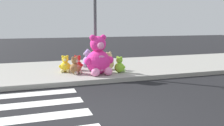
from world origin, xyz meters
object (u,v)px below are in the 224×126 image
object	(u,v)px
plush_lavender	(87,60)
plush_brown	(75,67)
sign_pole	(95,24)
plush_tan	(108,62)
plush_red	(78,64)
plush_pink_large	(99,59)
plush_lime	(120,66)
plush_yellow	(65,65)

from	to	relation	value
plush_lavender	plush_brown	size ratio (longest dim) A/B	1.14
sign_pole	plush_tan	bearing A→B (deg)	19.24
plush_red	plush_lavender	xyz separation A→B (m)	(0.54, 0.69, 0.06)
sign_pole	plush_pink_large	distance (m)	1.30
plush_lime	plush_tan	bearing A→B (deg)	105.63
plush_tan	plush_yellow	world-z (taller)	plush_tan
plush_lime	plush_yellow	distance (m)	1.96
sign_pole	plush_lime	bearing A→B (deg)	-34.78
plush_tan	plush_lime	distance (m)	0.74
plush_red	plush_tan	bearing A→B (deg)	-8.23
plush_pink_large	plush_yellow	bearing A→B (deg)	144.04
sign_pole	plush_yellow	xyz separation A→B (m)	(-1.08, 0.16, -1.45)
plush_tan	plush_lavender	bearing A→B (deg)	125.50
plush_yellow	plush_lavender	distance (m)	1.35
plush_yellow	plush_lavender	xyz separation A→B (m)	(1.02, 0.89, 0.04)
sign_pole	plush_tan	size ratio (longest dim) A/B	4.74
plush_lavender	plush_brown	xyz separation A→B (m)	(-0.74, -1.35, -0.04)
plush_yellow	plush_lavender	size ratio (longest dim) A/B	0.86
sign_pole	plush_lime	distance (m)	1.73
plush_pink_large	plush_tan	xyz separation A→B (m)	(0.60, 0.78, -0.27)
plush_tan	plush_brown	xyz separation A→B (m)	(-1.35, -0.49, -0.02)
plush_lime	plush_brown	bearing A→B (deg)	171.94
plush_pink_large	plush_lavender	bearing A→B (deg)	90.51
plush_pink_large	plush_brown	distance (m)	0.86
plush_tan	plush_yellow	distance (m)	1.63
sign_pole	plush_pink_large	xyz separation A→B (m)	(-0.05, -0.59, -1.15)
plush_lavender	plush_yellow	bearing A→B (deg)	-139.04
sign_pole	plush_lavender	distance (m)	1.76
plush_brown	plush_lime	bearing A→B (deg)	-8.06
plush_yellow	plush_brown	size ratio (longest dim) A/B	0.99
plush_red	plush_brown	world-z (taller)	plush_brown
plush_lime	plush_brown	distance (m)	1.57
plush_red	plush_lime	size ratio (longest dim) A/B	0.97
plush_pink_large	plush_lavender	xyz separation A→B (m)	(-0.01, 1.64, -0.26)
sign_pole	plush_pink_large	size ratio (longest dim) A/B	2.35
plush_tan	plush_lavender	world-z (taller)	plush_lavender
sign_pole	plush_red	world-z (taller)	sign_pole
plush_pink_large	plush_lavender	size ratio (longest dim) A/B	1.93
sign_pole	plush_lavender	size ratio (longest dim) A/B	4.53
plush_brown	plush_yellow	bearing A→B (deg)	121.37
sign_pole	plush_tan	world-z (taller)	sign_pole
sign_pole	plush_lime	world-z (taller)	sign_pole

